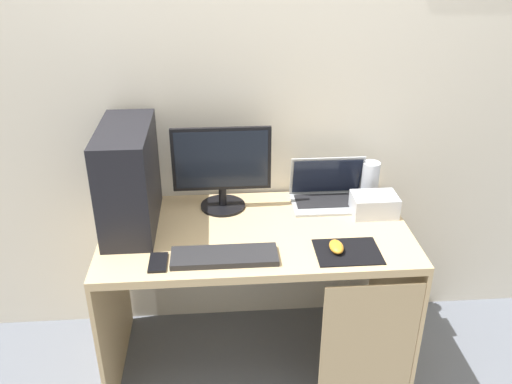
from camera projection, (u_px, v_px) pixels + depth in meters
ground_plane at (256, 358)px, 2.66m from camera, size 8.00×8.00×0.00m
wall_back at (250, 78)px, 2.42m from camera, size 4.00×0.05×2.60m
desk at (260, 261)px, 2.39m from camera, size 1.32×0.69×0.74m
pc_tower at (129, 178)px, 2.26m from camera, size 0.21×0.48×0.45m
monitor at (222, 168)px, 2.41m from camera, size 0.44×0.21×0.39m
laptop at (328, 194)px, 2.53m from camera, size 0.35×0.22×0.21m
speaker at (370, 180)px, 2.55m from camera, size 0.08×0.08×0.18m
projector at (374, 205)px, 2.43m from camera, size 0.20×0.14×0.10m
keyboard at (224, 256)px, 2.12m from camera, size 0.42×0.14×0.02m
mousepad at (348, 252)px, 2.16m from camera, size 0.26×0.20×0.00m
mouse_left at (336, 247)px, 2.16m from camera, size 0.06×0.10×0.03m
cell_phone at (158, 262)px, 2.09m from camera, size 0.07×0.13×0.01m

